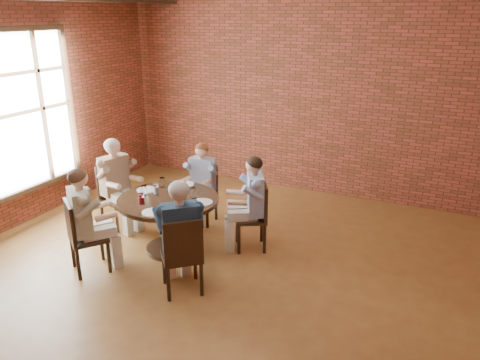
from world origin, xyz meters
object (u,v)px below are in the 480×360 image
at_px(diner_b, 202,184).
at_px(chair_d, 81,234).
at_px(diner_d, 87,221).
at_px(chair_a, 257,214).
at_px(diner_e, 181,237).
at_px(dining_table, 169,214).
at_px(chair_c, 115,193).
at_px(diner_c, 117,184).
at_px(smartphone, 163,211).
at_px(chair_e, 182,253).
at_px(diner_a, 251,204).
at_px(chair_b, 204,191).

xyz_separation_m(diner_b, chair_d, (-0.60, -1.87, -0.10)).
bearing_deg(diner_d, chair_a, -102.96).
xyz_separation_m(chair_a, diner_e, (-0.36, -1.30, 0.17)).
distance_m(dining_table, chair_c, 1.20).
distance_m(diner_c, smartphone, 1.45).
xyz_separation_m(chair_e, smartphone, (-0.51, 0.40, 0.25)).
relative_size(chair_a, diner_a, 0.71).
distance_m(dining_table, chair_b, 1.04).
bearing_deg(diner_d, smartphone, -115.05).
relative_size(diner_b, chair_e, 1.30).
height_order(chair_c, diner_d, diner_d).
bearing_deg(smartphone, chair_b, 103.14).
distance_m(dining_table, chair_d, 1.12).
xyz_separation_m(chair_d, diner_d, (0.05, 0.07, 0.15)).
bearing_deg(chair_d, chair_c, -31.93).
bearing_deg(smartphone, diner_d, -148.04).
bearing_deg(chair_c, chair_a, -67.96).
xyz_separation_m(dining_table, diner_e, (0.64, -0.73, 0.14)).
bearing_deg(dining_table, chair_e, -48.83).
xyz_separation_m(dining_table, smartphone, (0.19, -0.39, 0.23)).
bearing_deg(smartphone, diner_e, -34.00).
bearing_deg(diner_d, diner_c, -31.78).
bearing_deg(diner_e, diner_d, -36.47).
distance_m(dining_table, diner_a, 1.07).
xyz_separation_m(chair_a, chair_b, (-1.06, 0.47, -0.01)).
xyz_separation_m(chair_b, chair_e, (0.76, -1.83, 0.03)).
xyz_separation_m(dining_table, chair_b, (-0.06, 1.03, -0.05)).
xyz_separation_m(diner_e, smartphone, (-0.45, 0.34, 0.09)).
distance_m(dining_table, smartphone, 0.49).
distance_m(chair_b, diner_b, 0.15).
bearing_deg(diner_d, chair_c, -28.81).
bearing_deg(chair_d, diner_a, -102.04).
relative_size(diner_e, smartphone, 10.03).
relative_size(dining_table, diner_b, 1.07).
xyz_separation_m(diner_c, chair_e, (1.77, -1.10, -0.16)).
height_order(dining_table, chair_a, chair_a).
relative_size(diner_c, chair_e, 1.42).
bearing_deg(dining_table, chair_a, 29.34).
relative_size(dining_table, diner_d, 0.99).
bearing_deg(chair_b, chair_e, -70.92).
bearing_deg(dining_table, chair_d, -126.01).
relative_size(diner_c, smartphone, 10.00).
xyz_separation_m(diner_d, smartphone, (0.80, 0.44, 0.10)).
height_order(diner_c, smartphone, diner_c).
relative_size(diner_b, diner_d, 0.93).
height_order(dining_table, chair_d, chair_d).
distance_m(diner_a, chair_d, 2.14).
bearing_deg(chair_e, dining_table, -90.00).
relative_size(dining_table, chair_b, 1.49).
xyz_separation_m(chair_b, diner_b, (0.00, -0.07, 0.13)).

